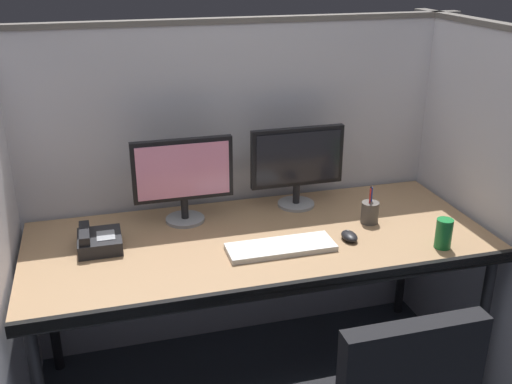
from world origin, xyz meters
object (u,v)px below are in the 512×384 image
(computer_mouse, at_px, (349,236))
(soda_can, at_px, (444,234))
(desk_phone, at_px, (98,241))
(monitor_right, at_px, (297,162))
(desk, at_px, (260,248))
(monitor_left, at_px, (183,175))
(keyboard_main, at_px, (281,247))
(pen_cup, at_px, (370,212))

(computer_mouse, height_order, soda_can, soda_can)
(desk_phone, bearing_deg, monitor_right, 12.17)
(desk, height_order, monitor_left, monitor_left)
(desk_phone, bearing_deg, computer_mouse, -11.32)
(monitor_right, bearing_deg, desk, -132.49)
(monitor_left, height_order, soda_can, monitor_left)
(desk, relative_size, monitor_left, 4.42)
(monitor_right, height_order, keyboard_main, monitor_right)
(desk_phone, bearing_deg, soda_can, -15.16)
(desk_phone, relative_size, soda_can, 1.56)
(monitor_left, height_order, pen_cup, monitor_left)
(desk, xyz_separation_m, monitor_left, (-0.27, 0.25, 0.27))
(desk, bearing_deg, computer_mouse, -18.46)
(keyboard_main, bearing_deg, desk_phone, 163.48)
(desk, height_order, pen_cup, pen_cup)
(keyboard_main, bearing_deg, monitor_right, 63.12)
(monitor_right, relative_size, pen_cup, 2.55)
(pen_cup, bearing_deg, desk, -178.26)
(keyboard_main, relative_size, soda_can, 3.52)
(computer_mouse, distance_m, soda_can, 0.37)
(monitor_left, xyz_separation_m, keyboard_main, (0.32, -0.37, -0.20))
(soda_can, bearing_deg, computer_mouse, 154.24)
(desk, relative_size, computer_mouse, 19.79)
(desk, height_order, keyboard_main, keyboard_main)
(desk, xyz_separation_m, computer_mouse, (0.35, -0.12, 0.07))
(keyboard_main, xyz_separation_m, soda_can, (0.63, -0.15, 0.05))
(monitor_right, relative_size, desk_phone, 2.26)
(soda_can, bearing_deg, monitor_right, 127.64)
(desk, relative_size, soda_can, 15.57)
(computer_mouse, distance_m, pen_cup, 0.20)
(monitor_left, height_order, keyboard_main, monitor_left)
(monitor_left, relative_size, keyboard_main, 1.00)
(desk, distance_m, monitor_right, 0.46)
(desk, distance_m, keyboard_main, 0.15)
(desk_phone, height_order, soda_can, soda_can)
(monitor_left, xyz_separation_m, pen_cup, (0.77, -0.23, -0.17))
(keyboard_main, height_order, desk_phone, desk_phone)
(desk, height_order, monitor_right, monitor_right)
(soda_can, bearing_deg, keyboard_main, 166.36)
(monitor_right, bearing_deg, keyboard_main, -116.88)
(desk_phone, xyz_separation_m, soda_can, (1.32, -0.36, 0.03))
(keyboard_main, xyz_separation_m, pen_cup, (0.45, 0.14, 0.04))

